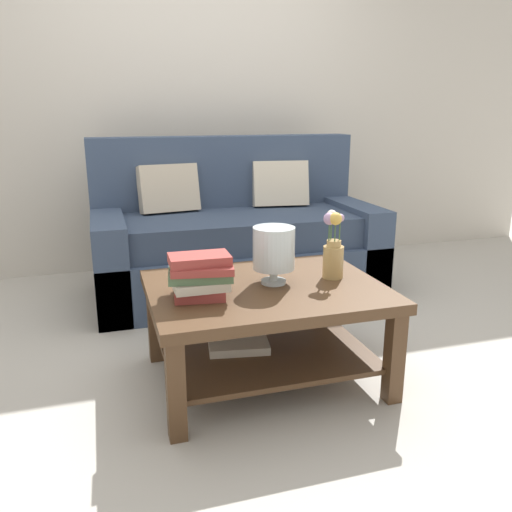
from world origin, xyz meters
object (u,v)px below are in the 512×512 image
coffee_table (265,312)px  glass_hurricane_vase (274,249)px  couch (235,240)px  book_stack_main (200,276)px  flower_pitcher (333,249)px

coffee_table → glass_hurricane_vase: size_ratio=3.99×
coffee_table → glass_hurricane_vase: bearing=24.5°
couch → book_stack_main: couch is taller
couch → coffee_table: couch is taller
coffee_table → couch: bearing=81.3°
glass_hurricane_vase → couch: bearing=83.3°
couch → book_stack_main: size_ratio=6.45×
couch → glass_hurricane_vase: (-0.15, -1.27, 0.27)m
coffee_table → glass_hurricane_vase: 0.30m
couch → book_stack_main: bearing=-110.5°
flower_pitcher → glass_hurricane_vase: bearing=179.3°
book_stack_main → flower_pitcher: (0.65, 0.08, 0.04)m
coffee_table → flower_pitcher: flower_pitcher is taller
book_stack_main → glass_hurricane_vase: (0.36, 0.09, 0.06)m
coffee_table → book_stack_main: bearing=-168.5°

